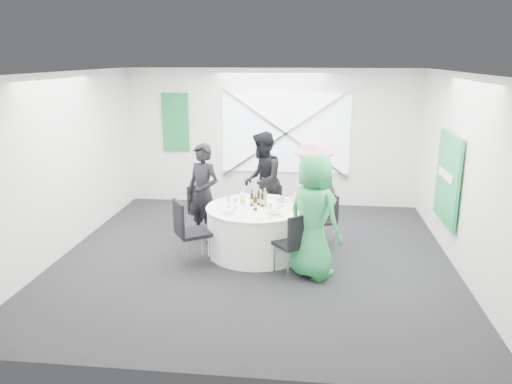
# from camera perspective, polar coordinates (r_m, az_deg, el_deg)

# --- Properties ---
(floor) EXTENTS (6.00, 6.00, 0.00)m
(floor) POSITION_cam_1_polar(r_m,az_deg,el_deg) (7.83, -0.17, -7.46)
(floor) COLOR black
(floor) RESTS_ON ground
(ceiling) EXTENTS (6.00, 6.00, 0.00)m
(ceiling) POSITION_cam_1_polar(r_m,az_deg,el_deg) (7.23, -0.18, 13.47)
(ceiling) COLOR white
(ceiling) RESTS_ON wall_back
(wall_back) EXTENTS (6.00, 0.00, 6.00)m
(wall_back) POSITION_cam_1_polar(r_m,az_deg,el_deg) (10.34, 1.76, 6.22)
(wall_back) COLOR silver
(wall_back) RESTS_ON floor
(wall_front) EXTENTS (6.00, 0.00, 6.00)m
(wall_front) POSITION_cam_1_polar(r_m,az_deg,el_deg) (4.56, -4.56, -5.71)
(wall_front) COLOR silver
(wall_front) RESTS_ON floor
(wall_left) EXTENTS (0.00, 6.00, 6.00)m
(wall_left) POSITION_cam_1_polar(r_m,az_deg,el_deg) (8.30, -21.25, 2.92)
(wall_left) COLOR silver
(wall_left) RESTS_ON floor
(wall_right) EXTENTS (0.00, 6.00, 6.00)m
(wall_right) POSITION_cam_1_polar(r_m,az_deg,el_deg) (7.67, 22.70, 1.83)
(wall_right) COLOR silver
(wall_right) RESTS_ON floor
(window_panel) EXTENTS (2.60, 0.03, 1.60)m
(window_panel) POSITION_cam_1_polar(r_m,az_deg,el_deg) (10.26, 3.42, 6.70)
(window_panel) COLOR white
(window_panel) RESTS_ON wall_back
(window_brace_a) EXTENTS (2.63, 0.05, 1.84)m
(window_brace_a) POSITION_cam_1_polar(r_m,az_deg,el_deg) (10.22, 3.41, 6.67)
(window_brace_a) COLOR silver
(window_brace_a) RESTS_ON window_panel
(window_brace_b) EXTENTS (2.63, 0.05, 1.84)m
(window_brace_b) POSITION_cam_1_polar(r_m,az_deg,el_deg) (10.22, 3.41, 6.67)
(window_brace_b) COLOR silver
(window_brace_b) RESTS_ON window_panel
(green_banner) EXTENTS (0.55, 0.04, 1.20)m
(green_banner) POSITION_cam_1_polar(r_m,az_deg,el_deg) (10.60, -9.20, 7.90)
(green_banner) COLOR #125E27
(green_banner) RESTS_ON wall_back
(green_sign) EXTENTS (0.05, 1.20, 1.40)m
(green_sign) POSITION_cam_1_polar(r_m,az_deg,el_deg) (8.26, 21.06, 1.46)
(green_sign) COLOR #1B9447
(green_sign) RESTS_ON wall_right
(banquet_table) EXTENTS (1.56, 1.56, 0.76)m
(banquet_table) POSITION_cam_1_polar(r_m,az_deg,el_deg) (7.88, 0.00, -4.35)
(banquet_table) COLOR white
(banquet_table) RESTS_ON floor
(chair_back) EXTENTS (0.42, 0.42, 0.81)m
(chair_back) POSITION_cam_1_polar(r_m,az_deg,el_deg) (8.87, 1.72, -1.47)
(chair_back) COLOR black
(chair_back) RESTS_ON floor
(chair_back_left) EXTENTS (0.56, 0.56, 0.89)m
(chair_back_left) POSITION_cam_1_polar(r_m,az_deg,el_deg) (8.64, -6.34, -1.69)
(chair_back_left) COLOR black
(chair_back_left) RESTS_ON floor
(chair_back_right) EXTENTS (0.52, 0.51, 0.86)m
(chair_back_right) POSITION_cam_1_polar(r_m,az_deg,el_deg) (8.26, 8.05, -2.69)
(chair_back_right) COLOR black
(chair_back_right) RESTS_ON floor
(chair_front_right) EXTENTS (0.59, 0.59, 0.92)m
(chair_front_right) POSITION_cam_1_polar(r_m,az_deg,el_deg) (7.04, 4.44, -5.45)
(chair_front_right) COLOR black
(chair_front_right) RESTS_ON floor
(chair_front_left) EXTENTS (0.63, 0.63, 1.00)m
(chair_front_left) POSITION_cam_1_polar(r_m,az_deg,el_deg) (7.42, -7.86, -4.03)
(chair_front_left) COLOR black
(chair_front_left) RESTS_ON floor
(person_man_back_left) EXTENTS (0.72, 0.62, 1.66)m
(person_man_back_left) POSITION_cam_1_polar(r_m,az_deg,el_deg) (8.31, -6.06, -0.15)
(person_man_back_left) COLOR black
(person_man_back_left) RESTS_ON floor
(person_man_back) EXTENTS (0.49, 0.86, 1.76)m
(person_man_back) POSITION_cam_1_polar(r_m,az_deg,el_deg) (8.90, 0.70, 1.30)
(person_man_back) COLOR black
(person_man_back) RESTS_ON floor
(person_woman_pink) EXTENTS (1.20, 1.08, 1.72)m
(person_woman_pink) POSITION_cam_1_polar(r_m,az_deg,el_deg) (8.31, 6.46, 0.08)
(person_woman_pink) COLOR pink
(person_woman_pink) RESTS_ON floor
(person_woman_green) EXTENTS (1.03, 0.99, 1.78)m
(person_woman_green) POSITION_cam_1_polar(r_m,az_deg,el_deg) (6.96, 6.59, -2.73)
(person_woman_green) COLOR green
(person_woman_green) RESTS_ON floor
(plate_back) EXTENTS (0.26, 0.26, 0.01)m
(plate_back) POSITION_cam_1_polar(r_m,az_deg,el_deg) (8.24, -0.15, -0.64)
(plate_back) COLOR white
(plate_back) RESTS_ON banquet_table
(plate_back_left) EXTENTS (0.26, 0.26, 0.01)m
(plate_back_left) POSITION_cam_1_polar(r_m,az_deg,el_deg) (8.02, -3.18, -1.11)
(plate_back_left) COLOR white
(plate_back_left) RESTS_ON banquet_table
(plate_back_right) EXTENTS (0.27, 0.27, 0.04)m
(plate_back_right) POSITION_cam_1_polar(r_m,az_deg,el_deg) (8.01, 3.12, -1.08)
(plate_back_right) COLOR white
(plate_back_right) RESTS_ON banquet_table
(plate_front_right) EXTENTS (0.28, 0.28, 0.04)m
(plate_front_right) POSITION_cam_1_polar(r_m,az_deg,el_deg) (7.37, 2.17, -2.52)
(plate_front_right) COLOR white
(plate_front_right) RESTS_ON banquet_table
(plate_front_left) EXTENTS (0.27, 0.27, 0.01)m
(plate_front_left) POSITION_cam_1_polar(r_m,az_deg,el_deg) (7.46, -3.05, -2.39)
(plate_front_left) COLOR white
(plate_front_left) RESTS_ON banquet_table
(napkin) EXTENTS (0.19, 0.19, 0.04)m
(napkin) POSITION_cam_1_polar(r_m,az_deg,el_deg) (7.42, -3.24, -2.24)
(napkin) COLOR white
(napkin) RESTS_ON plate_front_left
(beer_bottle_a) EXTENTS (0.06, 0.06, 0.27)m
(beer_bottle_a) POSITION_cam_1_polar(r_m,az_deg,el_deg) (7.78, -0.48, -0.89)
(beer_bottle_a) COLOR #3D220B
(beer_bottle_a) RESTS_ON banquet_table
(beer_bottle_b) EXTENTS (0.06, 0.06, 0.24)m
(beer_bottle_b) POSITION_cam_1_polar(r_m,az_deg,el_deg) (7.84, 0.28, -0.84)
(beer_bottle_b) COLOR #3D220B
(beer_bottle_b) RESTS_ON banquet_table
(beer_bottle_c) EXTENTS (0.06, 0.06, 0.26)m
(beer_bottle_c) POSITION_cam_1_polar(r_m,az_deg,el_deg) (7.75, 0.75, -0.96)
(beer_bottle_c) COLOR #3D220B
(beer_bottle_c) RESTS_ON banquet_table
(beer_bottle_d) EXTENTS (0.06, 0.06, 0.26)m
(beer_bottle_d) POSITION_cam_1_polar(r_m,az_deg,el_deg) (7.56, -0.10, -1.36)
(beer_bottle_d) COLOR #3D220B
(beer_bottle_d) RESTS_ON banquet_table
(green_water_bottle) EXTENTS (0.08, 0.08, 0.29)m
(green_water_bottle) POSITION_cam_1_polar(r_m,az_deg,el_deg) (7.76, 1.01, -0.84)
(green_water_bottle) COLOR green
(green_water_bottle) RESTS_ON banquet_table
(clear_water_bottle) EXTENTS (0.08, 0.08, 0.27)m
(clear_water_bottle) POSITION_cam_1_polar(r_m,az_deg,el_deg) (7.76, -1.54, -0.90)
(clear_water_bottle) COLOR white
(clear_water_bottle) RESTS_ON banquet_table
(wine_glass_a) EXTENTS (0.07, 0.07, 0.17)m
(wine_glass_a) POSITION_cam_1_polar(r_m,az_deg,el_deg) (7.74, 2.99, -0.80)
(wine_glass_a) COLOR white
(wine_glass_a) RESTS_ON banquet_table
(wine_glass_b) EXTENTS (0.07, 0.07, 0.17)m
(wine_glass_b) POSITION_cam_1_polar(r_m,az_deg,el_deg) (8.12, 0.41, -0.02)
(wine_glass_b) COLOR white
(wine_glass_b) RESTS_ON banquet_table
(wine_glass_c) EXTENTS (0.07, 0.07, 0.17)m
(wine_glass_c) POSITION_cam_1_polar(r_m,az_deg,el_deg) (7.73, -3.16, -0.83)
(wine_glass_c) COLOR white
(wine_glass_c) RESTS_ON banquet_table
(wine_glass_d) EXTENTS (0.07, 0.07, 0.17)m
(wine_glass_d) POSITION_cam_1_polar(r_m,az_deg,el_deg) (7.65, 2.55, -0.99)
(wine_glass_d) COLOR white
(wine_glass_d) RESTS_ON banquet_table
(wine_glass_e) EXTENTS (0.07, 0.07, 0.17)m
(wine_glass_e) POSITION_cam_1_polar(r_m,az_deg,el_deg) (7.63, -2.39, -1.05)
(wine_glass_e) COLOR white
(wine_glass_e) RESTS_ON banquet_table
(wine_glass_f) EXTENTS (0.07, 0.07, 0.17)m
(wine_glass_f) POSITION_cam_1_polar(r_m,az_deg,el_deg) (7.38, 1.63, -1.61)
(wine_glass_f) COLOR white
(wine_glass_f) RESTS_ON banquet_table
(fork_a) EXTENTS (0.15, 0.02, 0.01)m
(fork_a) POSITION_cam_1_polar(r_m,az_deg,el_deg) (8.27, 1.61, -0.62)
(fork_a) COLOR silver
(fork_a) RESTS_ON banquet_table
(knife_a) EXTENTS (0.15, 0.02, 0.01)m
(knife_a) POSITION_cam_1_polar(r_m,az_deg,el_deg) (8.31, -0.56, -0.54)
(knife_a) COLOR silver
(knife_a) RESTS_ON banquet_table
(fork_b) EXTENTS (0.10, 0.13, 0.01)m
(fork_b) POSITION_cam_1_polar(r_m,az_deg,el_deg) (8.23, -2.16, -0.70)
(fork_b) COLOR silver
(fork_b) RESTS_ON banquet_table
(knife_b) EXTENTS (0.08, 0.14, 0.01)m
(knife_b) POSITION_cam_1_polar(r_m,az_deg,el_deg) (7.93, -4.02, -1.36)
(knife_b) COLOR silver
(knife_b) RESTS_ON banquet_table
(fork_c) EXTENTS (0.11, 0.12, 0.01)m
(fork_c) POSITION_cam_1_polar(r_m,az_deg,el_deg) (7.26, 1.80, -2.91)
(fork_c) COLOR silver
(fork_c) RESTS_ON banquet_table
(knife_c) EXTENTS (0.11, 0.13, 0.01)m
(knife_c) POSITION_cam_1_polar(r_m,az_deg,el_deg) (7.51, 3.87, -2.30)
(knife_c) COLOR silver
(knife_c) RESTS_ON banquet_table
(fork_d) EXTENTS (0.11, 0.13, 0.01)m
(fork_d) POSITION_cam_1_polar(r_m,az_deg,el_deg) (7.64, -4.17, -2.02)
(fork_d) COLOR silver
(fork_d) RESTS_ON banquet_table
(knife_d) EXTENTS (0.10, 0.13, 0.01)m
(knife_d) POSITION_cam_1_polar(r_m,az_deg,el_deg) (7.37, -3.06, -2.64)
(knife_d) COLOR silver
(knife_d) RESTS_ON banquet_table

